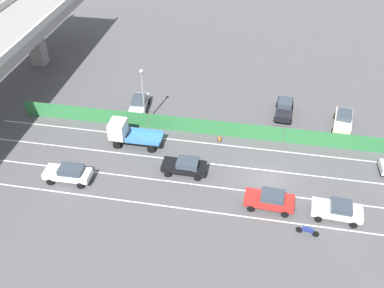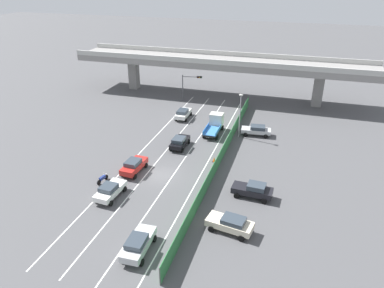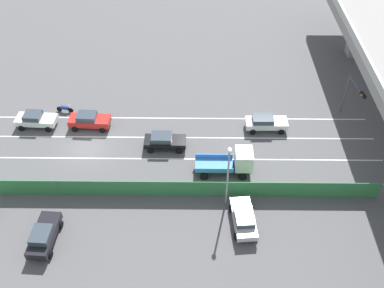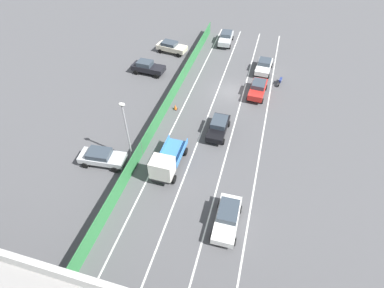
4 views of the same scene
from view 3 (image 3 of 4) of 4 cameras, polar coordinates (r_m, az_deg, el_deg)
name	(u,v)px [view 3 (image 3 of 4)]	position (r m, az deg, el deg)	size (l,w,h in m)	color
ground_plane	(87,147)	(47.58, -13.12, -0.41)	(300.00, 300.00, 0.00)	#4C4C4F
lane_line_left_edge	(149,118)	(50.16, -5.49, 3.30)	(0.14, 47.93, 0.01)	silver
lane_line_mid_left	(146,137)	(47.73, -5.80, 0.85)	(0.14, 47.93, 0.01)	silver
lane_line_mid_right	(144,159)	(45.39, -6.14, -1.86)	(0.14, 47.93, 0.01)	silver
lane_line_right_edge	(141,182)	(43.16, -6.52, -4.85)	(0.14, 47.93, 0.01)	silver
green_fence	(138,189)	(41.41, -6.83, -5.63)	(0.10, 44.03, 1.86)	#2D753D
car_sedan_white	(36,119)	(51.23, -19.21, 3.00)	(2.25, 4.39, 1.62)	white
car_sedan_black	(164,141)	(45.85, -3.55, 0.43)	(2.03, 4.27, 1.59)	black
car_sedan_red	(89,120)	(49.44, -12.92, 2.99)	(2.17, 4.44, 1.71)	red
car_hatchback_white	(266,122)	(48.58, 9.30, 2.74)	(2.05, 4.45, 1.63)	silver
flatbed_truck_blue	(235,162)	(43.07, 5.42, -2.28)	(2.29, 5.42, 2.67)	black
motorcycle	(65,108)	(52.51, -15.82, 4.35)	(0.61, 1.94, 0.93)	black
parked_sedan_dark	(44,235)	(39.82, -18.30, -10.91)	(4.54, 2.19, 1.71)	black
parked_wagon_silver	(244,218)	(39.25, 6.56, -9.34)	(4.55, 2.30, 1.56)	#B2B5B7
traffic_light	(353,93)	(50.45, 19.71, 6.09)	(3.76, 0.83, 4.99)	#47474C
street_lamp	(228,171)	(38.29, 4.60, -3.46)	(0.60, 0.36, 6.75)	gray
traffic_cone	(132,186)	(42.51, -7.57, -5.30)	(0.47, 0.47, 0.69)	orange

